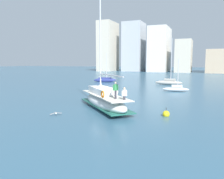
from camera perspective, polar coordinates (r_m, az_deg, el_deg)
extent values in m
plane|color=#38607A|center=(23.61, -2.18, -4.86)|extent=(400.00, 400.00, 0.00)
ellipsoid|color=white|center=(23.37, -1.91, -3.23)|extent=(8.52, 8.45, 1.40)
cube|color=#236656|center=(23.43, -1.90, -3.99)|extent=(8.40, 8.33, 0.10)
cube|color=beige|center=(23.25, -1.91, -1.44)|extent=(8.05, 7.97, 0.08)
cube|color=white|center=(23.86, -2.53, -0.28)|extent=(4.26, 4.23, 0.70)
cylinder|color=silver|center=(24.31, -3.01, 14.18)|extent=(0.16, 0.16, 12.82)
cylinder|color=#B7B7BC|center=(21.47, -0.35, 3.66)|extent=(4.19, 4.13, 0.12)
cylinder|color=silver|center=(27.33, -5.19, 0.89)|extent=(0.67, 0.68, 0.06)
torus|color=orange|center=(20.32, -2.39, -1.22)|extent=(0.60, 0.59, 0.70)
cylinder|color=#33333D|center=(20.54, 0.92, -1.32)|extent=(0.20, 0.20, 0.80)
cube|color=#338C4C|center=(20.45, 0.92, 0.57)|extent=(0.37, 0.37, 0.56)
sphere|color=beige|center=(20.41, 0.93, 1.65)|extent=(0.20, 0.20, 0.20)
cylinder|color=#338C4C|center=(20.37, 0.36, 0.40)|extent=(0.09, 0.09, 0.50)
cylinder|color=#338C4C|center=(20.55, 1.49, 0.45)|extent=(0.09, 0.09, 0.50)
cylinder|color=#33333D|center=(20.16, 3.17, -2.14)|extent=(0.20, 0.20, 0.35)
cube|color=white|center=(20.09, 3.18, -0.86)|extent=(0.37, 0.37, 0.56)
sphere|color=beige|center=(20.04, 3.19, 0.25)|extent=(0.20, 0.20, 0.20)
cylinder|color=white|center=(20.00, 2.61, -1.03)|extent=(0.09, 0.09, 0.50)
cylinder|color=white|center=(20.19, 3.74, -0.96)|extent=(0.09, 0.09, 0.50)
torus|color=silver|center=(20.73, 0.66, -0.63)|extent=(0.58, 0.58, 0.76)
ellipsoid|color=navy|center=(56.40, -1.56, 2.53)|extent=(5.29, 1.64, 0.85)
ellipsoid|color=navy|center=(54.46, -2.01, 2.36)|extent=(5.29, 1.64, 0.85)
cube|color=navy|center=(55.39, -1.78, 2.99)|extent=(3.26, 2.55, 0.24)
cylinder|color=silver|center=(55.17, -1.39, 6.17)|extent=(0.13, 0.13, 5.91)
ellipsoid|color=silver|center=(38.56, 15.92, 0.04)|extent=(4.39, 1.63, 0.69)
cube|color=silver|center=(38.51, 16.26, 0.84)|extent=(1.79, 0.90, 0.40)
cylinder|color=silver|center=(38.35, 16.53, 4.01)|extent=(0.12, 0.12, 4.68)
ellipsoid|color=#B7B2A8|center=(49.29, 14.25, 1.70)|extent=(5.75, 1.43, 0.93)
cube|color=#B7B2A8|center=(49.20, 14.61, 2.46)|extent=(2.31, 0.91, 0.40)
cylinder|color=silver|center=(49.04, 14.93, 7.38)|extent=(0.14, 0.14, 8.86)
ellipsoid|color=silver|center=(21.02, -14.14, -5.95)|extent=(0.40, 0.36, 0.16)
sphere|color=silver|center=(21.19, -14.29, -5.76)|extent=(0.11, 0.11, 0.11)
cone|color=gold|center=(21.26, -14.33, -5.76)|extent=(0.08, 0.07, 0.04)
cube|color=#9E9993|center=(20.95, -14.88, -5.96)|extent=(0.45, 0.52, 0.14)
cube|color=#9E9993|center=(21.09, -13.41, -5.83)|extent=(0.45, 0.52, 0.14)
sphere|color=yellow|center=(20.85, 13.65, -6.12)|extent=(0.64, 0.64, 0.64)
cylinder|color=black|center=(20.78, 13.67, -5.32)|extent=(0.04, 0.04, 0.60)
cube|color=beige|center=(123.40, -1.03, 10.86)|extent=(7.39, 14.43, 26.18)
cube|color=#B2B7BC|center=(121.90, 5.62, 10.71)|extent=(9.92, 12.57, 25.47)
cube|color=silver|center=(117.91, 12.08, 9.89)|extent=(9.05, 18.00, 22.06)
cube|color=beige|center=(112.58, 17.86, 8.10)|extent=(7.13, 13.10, 15.20)
cube|color=#C6AD8E|center=(113.50, 25.14, 6.56)|extent=(9.38, 16.01, 10.43)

